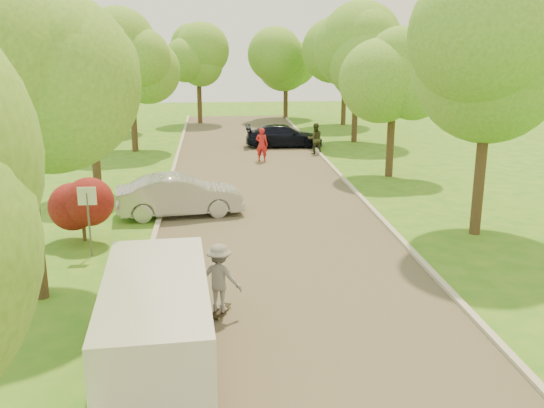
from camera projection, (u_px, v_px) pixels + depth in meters
name	position (u px, v px, depth m)	size (l,w,h in m)	color
ground	(297.00, 303.00, 15.25)	(100.00, 100.00, 0.00)	#31731B
road	(268.00, 214.00, 22.92)	(8.00, 60.00, 0.01)	#4C4438
curb_left	(160.00, 216.00, 22.53)	(0.18, 60.00, 0.12)	#B2AD9E
curb_right	(373.00, 210.00, 23.29)	(0.18, 60.00, 0.12)	#B2AD9E
street_sign	(88.00, 207.00, 18.13)	(0.55, 0.06, 2.17)	#59595E
red_shrub	(82.00, 209.00, 19.64)	(1.70, 1.70, 1.95)	#382619
tree_l_mida	(29.00, 94.00, 14.25)	(4.71, 4.60, 7.39)	#382619
tree_l_midb	(95.00, 85.00, 24.91)	(4.30, 4.20, 6.62)	#382619
tree_l_far	(134.00, 56.00, 34.31)	(4.92, 4.80, 7.79)	#382619
tree_r_mida	(496.00, 68.00, 19.24)	(5.13, 5.00, 7.95)	#382619
tree_r_midb	(398.00, 73.00, 28.01)	(4.51, 4.40, 7.01)	#382619
tree_r_far	(361.00, 48.00, 37.41)	(5.33, 5.20, 8.34)	#382619
tree_bg_a	(113.00, 55.00, 41.81)	(5.12, 5.00, 7.72)	#382619
tree_bg_b	(348.00, 51.00, 45.26)	(5.12, 5.00, 7.95)	#382619
tree_bg_c	(201.00, 57.00, 46.29)	(4.92, 4.80, 7.33)	#382619
tree_bg_d	(289.00, 53.00, 48.79)	(5.12, 5.00, 7.72)	#382619
minivan	(157.00, 323.00, 11.93)	(2.35, 5.31, 1.93)	silver
silver_sedan	(180.00, 196.00, 22.61)	(1.62, 4.66, 1.53)	#A3A3A8
dark_sedan	(284.00, 136.00, 36.97)	(1.91, 4.70, 1.36)	black
longboard	(220.00, 311.00, 14.61)	(0.56, 0.89, 0.10)	black
skateboarder	(220.00, 278.00, 14.38)	(1.09, 0.62, 1.68)	slate
person_striped	(262.00, 145.00, 32.53)	(0.67, 0.44, 1.83)	red
person_olive	(315.00, 139.00, 34.63)	(0.86, 0.67, 1.78)	#2F301D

